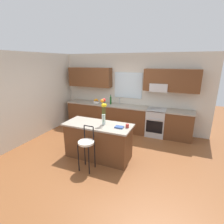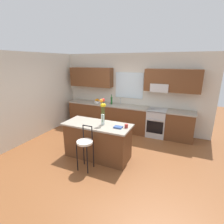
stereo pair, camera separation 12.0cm
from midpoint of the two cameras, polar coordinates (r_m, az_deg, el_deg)
ground_plane at (r=4.92m, az=-1.74°, el=-12.97°), size 14.00×14.00×0.00m
wall_left at (r=6.17m, az=-22.58°, el=5.27°), size 0.12×4.60×2.70m
back_wall_assembly at (r=6.19m, az=6.43°, el=7.95°), size 5.60×0.50×2.70m
counter_run at (r=6.18m, az=5.09°, el=-1.99°), size 4.56×0.64×0.92m
sink_faucet at (r=6.23m, az=3.40°, el=3.90°), size 0.02×0.13×0.23m
oven_range at (r=5.91m, az=15.19°, el=-3.45°), size 0.60×0.64×0.92m
kitchen_island at (r=4.48m, az=-4.07°, el=-9.49°), size 1.72×0.74×0.92m
bar_stool_near at (r=3.95m, az=-8.14°, el=-10.57°), size 0.36×0.36×1.04m
flower_vase at (r=4.14m, az=-2.29°, el=0.49°), size 0.16×0.18×0.65m
mug_ceramic at (r=4.05m, az=5.64°, el=-4.66°), size 0.08×0.08×0.09m
cookbook at (r=4.04m, az=2.92°, el=-5.09°), size 0.20×0.15×0.03m
fruit_bowl_oranges at (r=6.49m, az=-4.42°, el=3.61°), size 0.24×0.24×0.16m
bottle_olive_oil at (r=6.21m, az=0.40°, el=3.92°), size 0.06×0.06×0.35m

